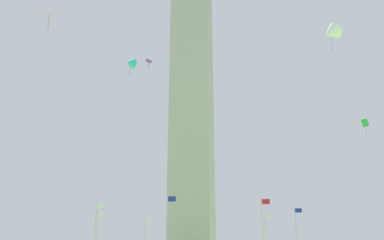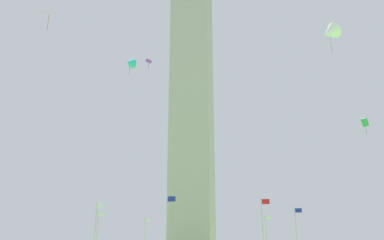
# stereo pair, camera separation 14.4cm
# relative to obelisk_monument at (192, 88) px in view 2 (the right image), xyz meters

# --- Properties ---
(obelisk_monument) EXTENTS (6.67, 6.67, 60.64)m
(obelisk_monument) POSITION_rel_obelisk_monument_xyz_m (0.00, 0.00, 0.00)
(obelisk_monument) COLOR #B7B2A8
(obelisk_monument) RESTS_ON ground
(flagpole_n) EXTENTS (1.12, 0.14, 9.18)m
(flagpole_n) POSITION_rel_obelisk_monument_xyz_m (15.96, 0.00, -25.33)
(flagpole_n) COLOR silver
(flagpole_n) RESTS_ON ground
(flagpole_ne) EXTENTS (1.12, 0.14, 9.18)m
(flagpole_ne) POSITION_rel_obelisk_monument_xyz_m (11.30, 11.24, -25.33)
(flagpole_ne) COLOR silver
(flagpole_ne) RESTS_ON ground
(flagpole_se) EXTENTS (1.12, 0.14, 9.18)m
(flagpole_se) POSITION_rel_obelisk_monument_xyz_m (-11.19, 11.24, -25.33)
(flagpole_se) COLOR silver
(flagpole_se) RESTS_ON ground
(flagpole_s) EXTENTS (1.12, 0.14, 9.18)m
(flagpole_s) POSITION_rel_obelisk_monument_xyz_m (-15.85, 0.00, -25.33)
(flagpole_s) COLOR silver
(flagpole_s) RESTS_ON ground
(flagpole_sw) EXTENTS (1.12, 0.14, 9.18)m
(flagpole_sw) POSITION_rel_obelisk_monument_xyz_m (-11.19, -11.24, -25.33)
(flagpole_sw) COLOR silver
(flagpole_sw) RESTS_ON ground
(flagpole_w) EXTENTS (1.12, 0.14, 9.18)m
(flagpole_w) POSITION_rel_obelisk_monument_xyz_m (0.05, -15.90, -25.33)
(flagpole_w) COLOR silver
(flagpole_w) RESTS_ON ground
(flagpole_nw) EXTENTS (1.12, 0.14, 9.18)m
(flagpole_nw) POSITION_rel_obelisk_monument_xyz_m (11.30, -11.24, -25.33)
(flagpole_nw) COLOR silver
(flagpole_nw) RESTS_ON ground
(kite_white_delta) EXTENTS (2.08, 1.91, 2.66)m
(kite_white_delta) POSITION_rel_obelisk_monument_xyz_m (17.86, -34.95, -11.63)
(kite_white_delta) COLOR white
(kite_purple_diamond) EXTENTS (1.27, 1.28, 1.51)m
(kite_purple_diamond) POSITION_rel_obelisk_monument_xyz_m (-5.31, -8.91, 1.20)
(kite_purple_diamond) COLOR purple
(kite_cyan_delta) EXTENTS (1.76, 1.87, 2.65)m
(kite_cyan_delta) POSITION_rel_obelisk_monument_xyz_m (-4.99, -18.04, -3.64)
(kite_cyan_delta) COLOR #33C6D1
(kite_green_box) EXTENTS (1.18, 1.25, 2.52)m
(kite_green_box) POSITION_rel_obelisk_monument_xyz_m (26.56, -4.95, -9.79)
(kite_green_box) COLOR green
(kite_orange_diamond) EXTENTS (1.90, 1.80, 2.49)m
(kite_orange_diamond) POSITION_rel_obelisk_monument_xyz_m (-8.69, -32.10, -4.54)
(kite_orange_diamond) COLOR orange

